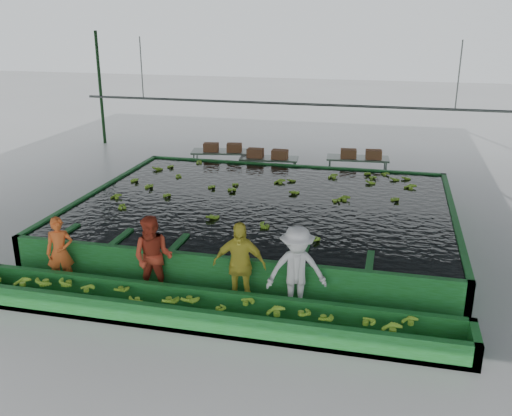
% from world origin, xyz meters
% --- Properties ---
extents(ground, '(80.00, 80.00, 0.00)m').
position_xyz_m(ground, '(0.00, 0.00, 0.00)').
color(ground, gray).
rests_on(ground, ground).
extents(shed_roof, '(20.00, 22.00, 0.04)m').
position_xyz_m(shed_roof, '(0.00, 0.00, 5.00)').
color(shed_roof, gray).
rests_on(shed_roof, shed_posts).
extents(shed_posts, '(20.00, 22.00, 5.00)m').
position_xyz_m(shed_posts, '(0.00, 0.00, 2.50)').
color(shed_posts, black).
rests_on(shed_posts, ground).
extents(flotation_tank, '(10.00, 8.00, 0.90)m').
position_xyz_m(flotation_tank, '(0.00, 1.50, 0.45)').
color(flotation_tank, '#1A6827').
rests_on(flotation_tank, ground).
extents(tank_water, '(9.70, 7.70, 0.00)m').
position_xyz_m(tank_water, '(0.00, 1.50, 0.85)').
color(tank_water, black).
rests_on(tank_water, flotation_tank).
extents(sorting_trough, '(10.00, 1.00, 0.50)m').
position_xyz_m(sorting_trough, '(0.00, -3.60, 0.25)').
color(sorting_trough, '#1A6827').
rests_on(sorting_trough, ground).
extents(cableway_rail, '(0.08, 0.08, 14.00)m').
position_xyz_m(cableway_rail, '(0.00, 5.00, 3.00)').
color(cableway_rail, '#59605B').
rests_on(cableway_rail, shed_roof).
extents(rail_hanger_left, '(0.04, 0.04, 2.00)m').
position_xyz_m(rail_hanger_left, '(-5.00, 5.00, 4.00)').
color(rail_hanger_left, '#59605B').
rests_on(rail_hanger_left, shed_roof).
extents(rail_hanger_right, '(0.04, 0.04, 2.00)m').
position_xyz_m(rail_hanger_right, '(5.00, 5.00, 4.00)').
color(rail_hanger_right, '#59605B').
rests_on(rail_hanger_right, shed_roof).
extents(worker_a, '(0.69, 0.59, 1.59)m').
position_xyz_m(worker_a, '(-3.59, -2.80, 0.79)').
color(worker_a, orange).
rests_on(worker_a, ground).
extents(worker_b, '(0.92, 0.74, 1.79)m').
position_xyz_m(worker_b, '(-1.41, -2.80, 0.90)').
color(worker_b, '#AB3620').
rests_on(worker_b, ground).
extents(worker_c, '(1.12, 0.55, 1.85)m').
position_xyz_m(worker_c, '(0.46, -2.80, 0.92)').
color(worker_c, gold).
rests_on(worker_c, ground).
extents(worker_d, '(1.35, 1.02, 1.85)m').
position_xyz_m(worker_d, '(1.63, -2.80, 0.93)').
color(worker_d, silver).
rests_on(worker_d, ground).
extents(packing_table_left, '(2.29, 1.26, 0.99)m').
position_xyz_m(packing_table_left, '(-2.73, 6.48, 0.49)').
color(packing_table_left, '#59605B').
rests_on(packing_table_left, ground).
extents(packing_table_mid, '(2.09, 1.01, 0.92)m').
position_xyz_m(packing_table_mid, '(-0.90, 6.14, 0.46)').
color(packing_table_mid, '#59605B').
rests_on(packing_table_mid, ground).
extents(packing_table_right, '(2.19, 1.02, 0.97)m').
position_xyz_m(packing_table_right, '(2.14, 6.70, 0.48)').
color(packing_table_right, '#59605B').
rests_on(packing_table_right, ground).
extents(box_stack_left, '(1.42, 0.61, 0.30)m').
position_xyz_m(box_stack_left, '(-2.67, 6.38, 0.99)').
color(box_stack_left, brown).
rests_on(box_stack_left, packing_table_left).
extents(box_stack_mid, '(1.43, 0.40, 0.31)m').
position_xyz_m(box_stack_mid, '(-0.94, 6.07, 0.92)').
color(box_stack_mid, brown).
rests_on(box_stack_mid, packing_table_mid).
extents(box_stack_right, '(1.43, 0.55, 0.30)m').
position_xyz_m(box_stack_right, '(2.24, 6.60, 0.97)').
color(box_stack_right, brown).
rests_on(box_stack_right, packing_table_right).
extents(floating_bananas, '(9.20, 6.27, 0.13)m').
position_xyz_m(floating_bananas, '(0.00, 2.30, 0.85)').
color(floating_bananas, '#7EBA28').
rests_on(floating_bananas, tank_water).
extents(trough_bananas, '(9.66, 0.64, 0.13)m').
position_xyz_m(trough_bananas, '(0.00, -3.60, 0.40)').
color(trough_bananas, '#7EBA28').
rests_on(trough_bananas, sorting_trough).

